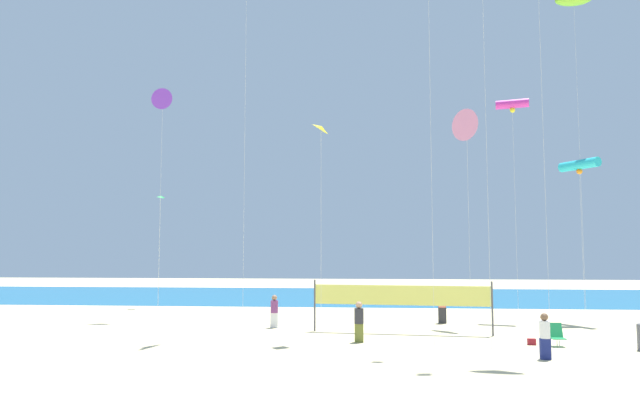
# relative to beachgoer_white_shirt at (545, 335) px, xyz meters

# --- Properties ---
(ground_plane) EXTENTS (120.00, 120.00, 0.00)m
(ground_plane) POSITION_rel_beachgoer_white_shirt_xyz_m (-6.64, -2.55, -0.85)
(ground_plane) COLOR beige
(ocean_band) EXTENTS (120.00, 20.00, 0.01)m
(ocean_band) POSITION_rel_beachgoer_white_shirt_xyz_m (-6.64, 27.92, -0.85)
(ocean_band) COLOR #1E6B99
(ocean_band) RESTS_ON ground
(beachgoer_white_shirt) EXTENTS (0.36, 0.36, 1.59)m
(beachgoer_white_shirt) POSITION_rel_beachgoer_white_shirt_xyz_m (0.00, 0.00, 0.00)
(beachgoer_white_shirt) COLOR navy
(beachgoer_white_shirt) RESTS_ON ground
(beachgoer_plum_shirt) EXTENTS (0.36, 0.36, 1.59)m
(beachgoer_plum_shirt) POSITION_rel_beachgoer_white_shirt_xyz_m (-10.75, 7.48, 0.00)
(beachgoer_plum_shirt) COLOR white
(beachgoer_plum_shirt) RESTS_ON ground
(beachgoer_charcoal_shirt) EXTENTS (0.38, 0.38, 1.67)m
(beachgoer_charcoal_shirt) POSITION_rel_beachgoer_white_shirt_xyz_m (-6.52, 3.26, 0.04)
(beachgoer_charcoal_shirt) COLOR olive
(beachgoer_charcoal_shirt) RESTS_ON ground
(beachgoer_coral_shirt) EXTENTS (0.41, 0.41, 1.81)m
(beachgoer_coral_shirt) POSITION_rel_beachgoer_white_shirt_xyz_m (-2.30, 9.93, 0.12)
(beachgoer_coral_shirt) COLOR #2D2D33
(beachgoer_coral_shirt) RESTS_ON ground
(folding_beach_chair) EXTENTS (0.52, 0.65, 0.89)m
(folding_beach_chair) POSITION_rel_beachgoer_white_shirt_xyz_m (1.31, 2.96, -0.38)
(folding_beach_chair) COLOR #1E8C4C
(folding_beach_chair) RESTS_ON ground
(volleyball_net) EXTENTS (8.10, 1.00, 2.40)m
(volleyball_net) POSITION_rel_beachgoer_white_shirt_xyz_m (-4.65, 5.98, 0.79)
(volleyball_net) COLOR #4C4C51
(volleyball_net) RESTS_ON ground
(beach_handbag) EXTENTS (0.32, 0.16, 0.25)m
(beach_handbag) POSITION_rel_beachgoer_white_shirt_xyz_m (0.39, 3.15, -0.72)
(beach_handbag) COLOR maroon
(beach_handbag) RESTS_ON ground
(kite_violet_delta) EXTENTS (1.26, 0.38, 13.20)m
(kite_violet_delta) POSITION_rel_beachgoer_white_shirt_xyz_m (-18.04, 11.22, 11.71)
(kite_violet_delta) COLOR silver
(kite_violet_delta) RESTS_ON ground
(kite_cyan_tube) EXTENTS (1.66, 2.41, 8.72)m
(kite_cyan_tube) POSITION_rel_beachgoer_white_shirt_xyz_m (5.40, 11.35, 7.58)
(kite_cyan_tube) COLOR silver
(kite_cyan_tube) RESTS_ON ground
(kite_green_diamond) EXTENTS (0.67, 0.67, 7.56)m
(kite_green_diamond) POSITION_rel_beachgoer_white_shirt_xyz_m (-20.18, 17.13, 6.45)
(kite_green_diamond) COLOR silver
(kite_green_diamond) RESTS_ON ground
(kite_yellow_diamond) EXTENTS (0.71, 0.72, 9.37)m
(kite_yellow_diamond) POSITION_rel_beachgoer_white_shirt_xyz_m (-8.10, 3.82, 8.18)
(kite_yellow_diamond) COLOR silver
(kite_yellow_diamond) RESTS_ON ground
(kite_lime_inflatable) EXTENTS (2.31, 0.88, 19.31)m
(kite_lime_inflatable) POSITION_rel_beachgoer_white_shirt_xyz_m (6.19, 13.40, 17.84)
(kite_lime_inflatable) COLOR silver
(kite_lime_inflatable) RESTS_ON ground
(kite_magenta_tube) EXTENTS (1.88, 0.98, 12.39)m
(kite_magenta_tube) POSITION_rel_beachgoer_white_shirt_xyz_m (2.15, 12.25, 11.25)
(kite_magenta_tube) COLOR silver
(kite_magenta_tube) RESTS_ON ground
(kite_pink_delta) EXTENTS (1.37, 1.44, 11.14)m
(kite_pink_delta) POSITION_rel_beachgoer_white_shirt_xyz_m (-0.95, 9.24, 9.44)
(kite_pink_delta) COLOR silver
(kite_pink_delta) RESTS_ON ground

